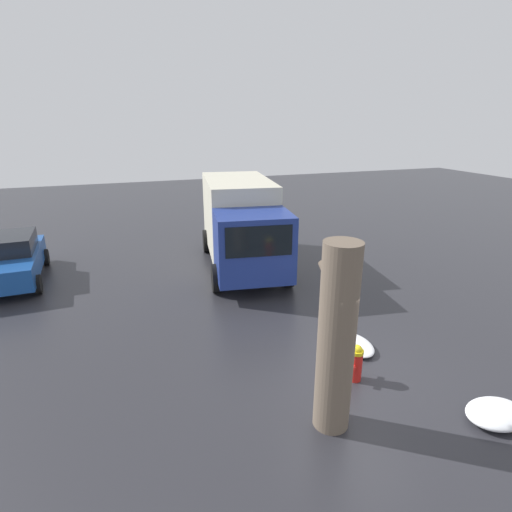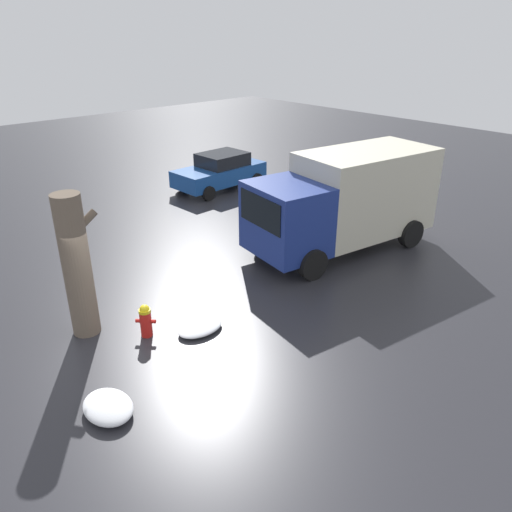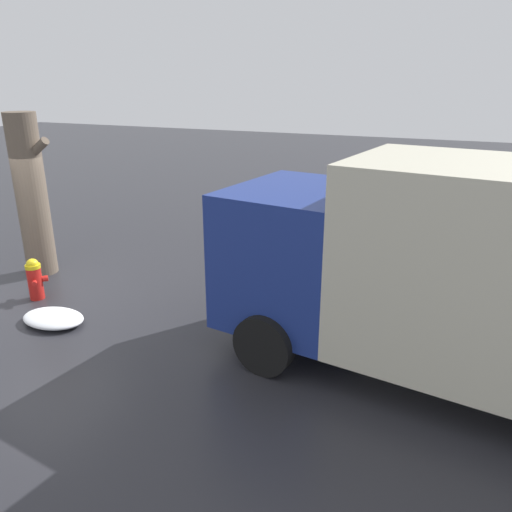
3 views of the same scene
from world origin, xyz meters
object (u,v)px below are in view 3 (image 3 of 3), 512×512
Objects in this scene: fire_hydrant at (35,278)px; parked_car at (506,208)px; tree_trunk at (32,195)px; pedestrian at (304,290)px; delivery_truck at (456,270)px.

fire_hydrant is 11.47m from parked_car.
tree_trunk is 6.25m from pedestrian.
parked_car is (9.33, 6.72, -0.92)m from tree_trunk.
delivery_truck reaches higher than pedestrian.
delivery_truck is at bearing 165.63° from pedestrian.
delivery_truck is at bearing -41.96° from fire_hydrant.
pedestrian is 0.40× the size of parked_car.
tree_trunk reaches higher than fire_hydrant.
parked_car is at bearing -120.87° from pedestrian.
tree_trunk is 0.82× the size of parked_car.
parked_car is at bearing 35.76° from tree_trunk.
pedestrian is at bearing -6.46° from tree_trunk.
tree_trunk is at bearing -14.20° from pedestrian.
pedestrian reaches higher than parked_car.
pedestrian is at bearing 91.74° from delivery_truck.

